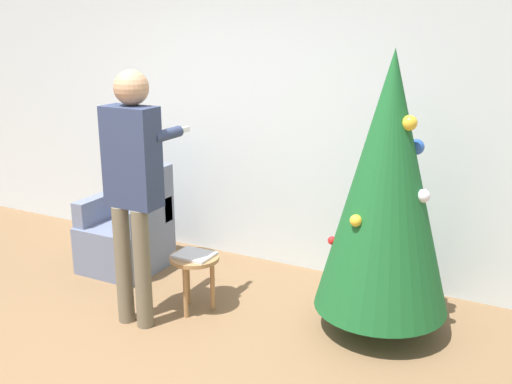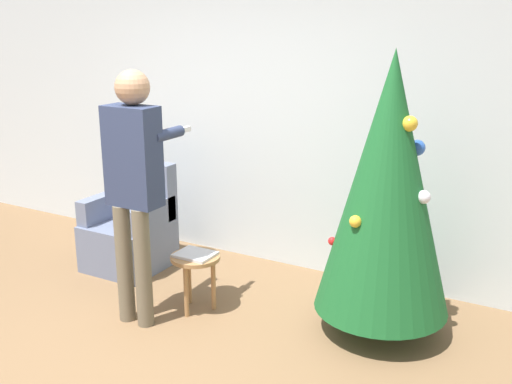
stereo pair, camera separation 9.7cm
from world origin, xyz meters
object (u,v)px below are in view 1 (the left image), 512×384
(person_standing, at_px, (133,176))
(side_stool, at_px, (195,266))
(christmas_tree, at_px, (387,184))
(armchair, at_px, (128,231))

(person_standing, relative_size, side_stool, 4.13)
(person_standing, bearing_deg, christmas_tree, 23.32)
(christmas_tree, xyz_separation_m, person_standing, (-1.60, -0.69, 0.02))
(armchair, xyz_separation_m, person_standing, (0.72, -0.75, 0.77))
(armchair, xyz_separation_m, side_stool, (1.00, -0.43, 0.03))
(armchair, bearing_deg, person_standing, -46.20)
(armchair, distance_m, side_stool, 1.09)
(side_stool, bearing_deg, christmas_tree, 15.60)
(armchair, bearing_deg, christmas_tree, -1.55)
(side_stool, bearing_deg, armchair, 156.55)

